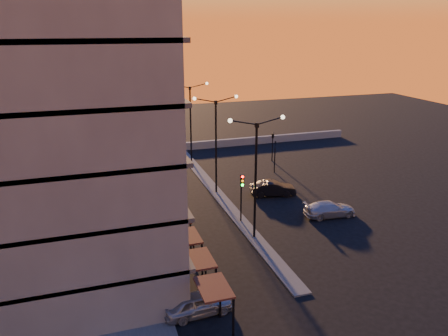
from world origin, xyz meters
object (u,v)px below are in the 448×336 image
at_px(streetlamp_mid, 216,137).
at_px(car_hatchback, 198,303).
at_px(traffic_light_main, 242,190).
at_px(car_wagon, 330,209).
at_px(car_sedan, 273,188).

xyz_separation_m(streetlamp_mid, car_hatchback, (-6.50, -17.65, -4.91)).
relative_size(traffic_light_main, car_wagon, 0.95).
bearing_deg(car_wagon, car_sedan, 28.70).
distance_m(streetlamp_mid, car_sedan, 7.35).
relative_size(car_sedan, car_wagon, 0.96).
distance_m(traffic_light_main, car_hatchback, 12.56).
bearing_deg(streetlamp_mid, car_sedan, -24.65).
distance_m(traffic_light_main, car_sedan, 7.29).
height_order(car_hatchback, car_sedan, car_sedan).
relative_size(car_hatchback, car_sedan, 0.93).
distance_m(traffic_light_main, car_wagon, 8.07).
relative_size(streetlamp_mid, car_sedan, 2.20).
bearing_deg(traffic_light_main, streetlamp_mid, 90.00).
xyz_separation_m(traffic_light_main, car_hatchback, (-6.50, -10.52, -2.21)).
bearing_deg(car_sedan, car_hatchback, 154.91).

